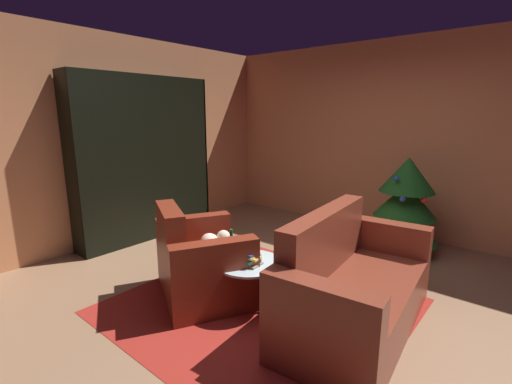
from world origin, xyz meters
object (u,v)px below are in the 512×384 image
object	(u,v)px
bookshelf_unit	(152,160)
book_stack_on_table	(249,258)
coffee_table	(249,267)
bottle_on_table	(232,248)
decorated_tree	(405,204)
armchair_red	(200,264)
couch_red	(352,288)

from	to	relation	value
bookshelf_unit	book_stack_on_table	size ratio (longest dim) A/B	10.71
coffee_table	book_stack_on_table	bearing A→B (deg)	-50.01
bottle_on_table	decorated_tree	world-z (taller)	decorated_tree
bookshelf_unit	book_stack_on_table	world-z (taller)	bookshelf_unit
decorated_tree	bottle_on_table	bearing A→B (deg)	-108.73
bookshelf_unit	armchair_red	xyz separation A→B (m)	(1.81, -0.76, -0.76)
decorated_tree	bookshelf_unit	bearing A→B (deg)	-151.19
armchair_red	book_stack_on_table	size ratio (longest dim) A/B	5.90
bottle_on_table	decorated_tree	size ratio (longest dim) A/B	0.24
armchair_red	decorated_tree	distance (m)	2.63
bookshelf_unit	coffee_table	size ratio (longest dim) A/B	3.64
book_stack_on_table	coffee_table	bearing A→B (deg)	129.99
book_stack_on_table	decorated_tree	world-z (taller)	decorated_tree
book_stack_on_table	armchair_red	bearing A→B (deg)	-168.07
bottle_on_table	decorated_tree	xyz separation A→B (m)	(0.77, 2.29, 0.08)
coffee_table	decorated_tree	world-z (taller)	decorated_tree
coffee_table	decorated_tree	size ratio (longest dim) A/B	0.50
armchair_red	decorated_tree	xyz separation A→B (m)	(1.11, 2.37, 0.30)
couch_red	bottle_on_table	distance (m)	1.08
decorated_tree	couch_red	bearing A→B (deg)	-83.74
bookshelf_unit	bottle_on_table	bearing A→B (deg)	-17.56
armchair_red	book_stack_on_table	distance (m)	0.55
couch_red	book_stack_on_table	xyz separation A→B (m)	(-0.80, -0.36, 0.16)
bottle_on_table	couch_red	bearing A→B (deg)	21.63
bottle_on_table	book_stack_on_table	bearing A→B (deg)	8.47
book_stack_on_table	decorated_tree	distance (m)	2.34
couch_red	decorated_tree	world-z (taller)	decorated_tree
coffee_table	book_stack_on_table	distance (m)	0.12
bookshelf_unit	bottle_on_table	distance (m)	2.32
bookshelf_unit	armchair_red	world-z (taller)	bookshelf_unit
bookshelf_unit	decorated_tree	size ratio (longest dim) A/B	1.83
bookshelf_unit	decorated_tree	world-z (taller)	bookshelf_unit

